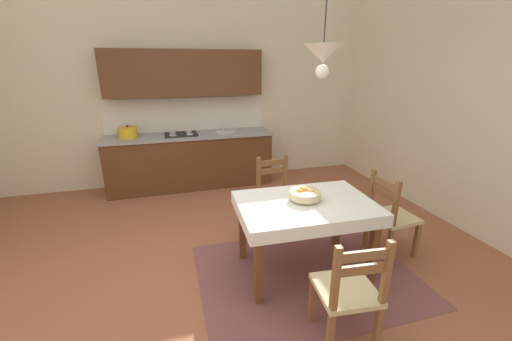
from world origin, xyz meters
The scene contains 11 objects.
ground_plane centered at (0.00, 0.00, -0.05)m, with size 6.71×6.23×0.10m, color #99563D.
wall_back centered at (0.00, 2.87, 2.04)m, with size 6.71×0.12×4.09m, color beige.
wall_right centered at (3.12, 0.00, 2.04)m, with size 0.12×6.23×4.09m, color beige.
area_rug centered at (0.79, -0.25, 0.00)m, with size 2.10×1.60×0.01m, color brown.
kitchen_cabinetry centered at (-0.08, 2.54, 0.86)m, with size 2.68×0.63×2.20m.
dining_table centered at (0.79, -0.15, 0.61)m, with size 1.32×0.93×0.75m.
dining_chair_kitchen_side centered at (0.80, 0.70, 0.44)m, with size 0.45×0.45×0.93m.
dining_chair_camera_side centered at (0.73, -1.04, 0.44)m, with size 0.46×0.46×0.93m.
dining_chair_window_side centered at (1.81, -0.13, 0.44)m, with size 0.44×0.44×0.93m.
fruit_bowl centered at (0.80, -0.11, 0.81)m, with size 0.30×0.30×0.12m.
pendant_lamp centered at (0.83, -0.24, 2.07)m, with size 0.32×0.32×0.80m.
Camera 1 is at (-0.42, -2.63, 2.01)m, focal length 22.02 mm.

